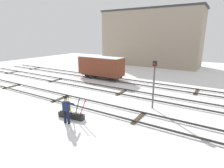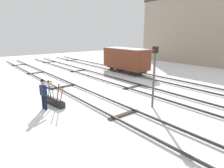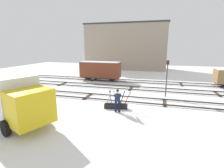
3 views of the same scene
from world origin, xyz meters
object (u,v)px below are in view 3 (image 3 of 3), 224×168
at_px(delivery_truck, 14,97).
at_px(signal_post, 167,75).
at_px(rail_worker, 118,99).
at_px(freight_car_near_switch, 100,70).
at_px(switch_lever_frame, 116,105).

bearing_deg(delivery_truck, signal_post, 64.07).
xyz_separation_m(rail_worker, freight_car_near_switch, (-4.99, 10.73, 0.52)).
bearing_deg(rail_worker, delivery_truck, -159.37).
xyz_separation_m(delivery_truck, freight_car_near_switch, (0.84, 13.97, -0.17)).
relative_size(switch_lever_frame, signal_post, 0.59).
height_order(signal_post, freight_car_near_switch, signal_post).
distance_m(delivery_truck, freight_car_near_switch, 13.99).
height_order(delivery_truck, signal_post, signal_post).
relative_size(switch_lever_frame, delivery_truck, 0.34).
distance_m(switch_lever_frame, rail_worker, 1.01).
distance_m(rail_worker, signal_post, 6.21).
bearing_deg(freight_car_near_switch, switch_lever_frame, -63.29).
bearing_deg(freight_car_near_switch, rail_worker, -63.41).
distance_m(delivery_truck, signal_post, 12.49).
bearing_deg(signal_post, switch_lever_frame, -131.98).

